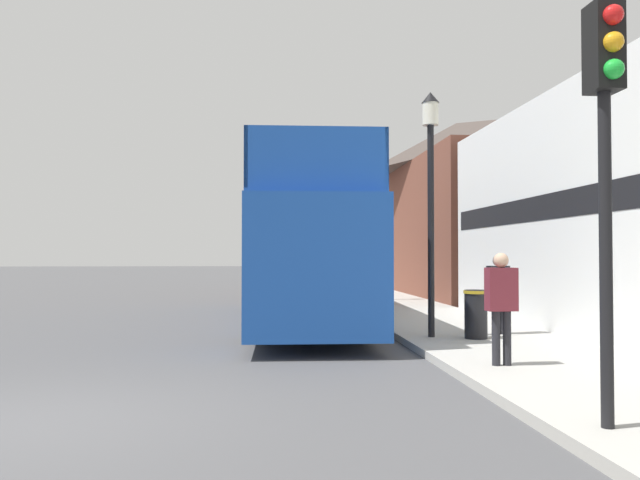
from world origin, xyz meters
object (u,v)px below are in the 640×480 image
object	(u,v)px
parked_car_ahead_of_bus	(304,283)
lamp_post_nearest	(431,168)
lamp_post_second	(352,204)
lamp_post_third	(324,223)
litter_bin	(476,313)
tour_bus	(305,253)
traffic_signal	(606,116)
pedestrian_third	(498,287)
pedestrian_second	(501,297)

from	to	relation	value
parked_car_ahead_of_bus	lamp_post_nearest	xyz separation A→B (m)	(1.73, -12.58, 2.84)
lamp_post_second	lamp_post_third	xyz separation A→B (m)	(-0.07, 9.94, -0.16)
litter_bin	lamp_post_second	bearing A→B (deg)	95.33
tour_bus	traffic_signal	xyz separation A→B (m)	(2.15, -10.56, 1.25)
parked_car_ahead_of_bus	pedestrian_third	xyz separation A→B (m)	(3.22, -12.29, 0.46)
lamp_post_second	traffic_signal	bearing A→B (deg)	-89.82
lamp_post_third	litter_bin	distance (m)	20.41
lamp_post_second	litter_bin	bearing A→B (deg)	-84.67
pedestrian_third	litter_bin	bearing A→B (deg)	-138.90
pedestrian_third	traffic_signal	xyz separation A→B (m)	(-1.59, -6.85, 1.97)
lamp_post_nearest	lamp_post_second	bearing A→B (deg)	90.87
lamp_post_nearest	litter_bin	distance (m)	2.99
lamp_post_second	tour_bus	bearing A→B (deg)	-109.40
lamp_post_third	traffic_signal	bearing A→B (deg)	-89.73
pedestrian_third	lamp_post_nearest	size ratio (longest dim) A/B	0.33
pedestrian_second	lamp_post_third	bearing A→B (deg)	90.98
parked_car_ahead_of_bus	traffic_signal	world-z (taller)	traffic_signal
tour_bus	lamp_post_second	distance (m)	6.55
traffic_signal	litter_bin	distance (m)	6.78
pedestrian_third	tour_bus	bearing A→B (deg)	135.21
litter_bin	parked_car_ahead_of_bus	bearing A→B (deg)	101.12
tour_bus	lamp_post_nearest	distance (m)	4.88
parked_car_ahead_of_bus	traffic_signal	size ratio (longest dim) A/B	1.08
traffic_signal	litter_bin	size ratio (longest dim) A/B	4.26
pedestrian_second	lamp_post_second	world-z (taller)	lamp_post_second
parked_car_ahead_of_bus	lamp_post_second	size ratio (longest dim) A/B	0.87
tour_bus	litter_bin	distance (m)	5.41
pedestrian_second	litter_bin	bearing A→B (deg)	77.80
traffic_signal	tour_bus	bearing A→B (deg)	101.49
lamp_post_second	litter_bin	xyz separation A→B (m)	(0.96, -10.25, -2.95)
pedestrian_second	tour_bus	bearing A→B (deg)	108.49
parked_car_ahead_of_bus	lamp_post_second	world-z (taller)	lamp_post_second
pedestrian_second	traffic_signal	distance (m)	3.87
tour_bus	litter_bin	bearing A→B (deg)	-52.93
parked_car_ahead_of_bus	pedestrian_second	size ratio (longest dim) A/B	2.63
lamp_post_second	litter_bin	distance (m)	10.71
lamp_post_second	lamp_post_nearest	bearing A→B (deg)	-89.13
lamp_post_second	lamp_post_third	bearing A→B (deg)	90.42
parked_car_ahead_of_bus	pedestrian_third	world-z (taller)	pedestrian_third
lamp_post_nearest	pedestrian_second	bearing A→B (deg)	-86.96
pedestrian_third	traffic_signal	bearing A→B (deg)	-103.03
pedestrian_second	pedestrian_third	xyz separation A→B (m)	(1.32, 3.52, -0.02)
lamp_post_nearest	lamp_post_second	xyz separation A→B (m)	(-0.15, 9.94, 0.09)
lamp_post_second	lamp_post_third	distance (m)	9.94
pedestrian_second	traffic_signal	bearing A→B (deg)	-94.64
pedestrian_third	pedestrian_second	bearing A→B (deg)	-110.49
traffic_signal	pedestrian_third	bearing A→B (deg)	76.97
tour_bus	pedestrian_second	distance (m)	7.65
parked_car_ahead_of_bus	pedestrian_second	xyz separation A→B (m)	(1.90, -15.81, 0.48)
litter_bin	traffic_signal	bearing A→B (deg)	-98.21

